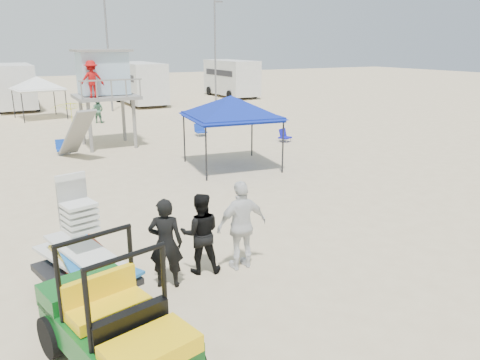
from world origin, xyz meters
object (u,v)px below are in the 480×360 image
utility_cart (113,315)px  man_left (166,243)px  surf_trailer (83,256)px  lifeguard_tower (102,77)px  canopy_blue (231,99)px

utility_cart → man_left: utility_cart is taller
man_left → surf_trailer: bearing=15.6°
surf_trailer → lifeguard_tower: bearing=75.3°
utility_cart → canopy_blue: bearing=54.5°
man_left → canopy_blue: 9.65m
utility_cart → canopy_blue: size_ratio=0.81×
canopy_blue → surf_trailer: bearing=-133.1°
surf_trailer → man_left: 1.55m
surf_trailer → canopy_blue: bearing=46.9°
canopy_blue → utility_cart: bearing=-125.5°
surf_trailer → man_left: bearing=-11.2°
utility_cart → canopy_blue: 12.16m
surf_trailer → utility_cart: bearing=-90.1°
man_left → lifeguard_tower: size_ratio=0.42×
surf_trailer → canopy_blue: canopy_blue is taller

